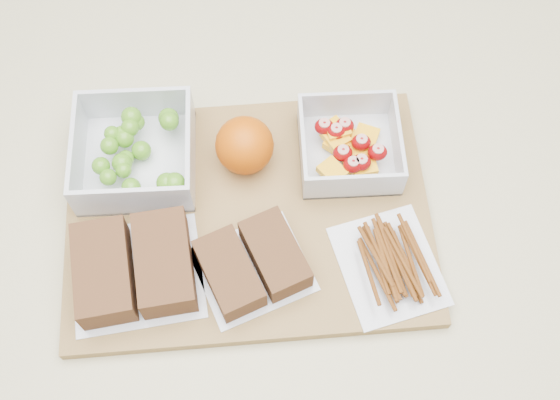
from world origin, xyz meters
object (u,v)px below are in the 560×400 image
(grape_container, at_px, (137,152))
(sandwich_bag_left, at_px, (134,268))
(pretzel_bag, at_px, (390,262))
(sandwich_bag_center, at_px, (252,264))
(orange, at_px, (245,145))
(cutting_board, at_px, (249,216))
(fruit_container, at_px, (349,147))

(grape_container, bearing_deg, sandwich_bag_left, -89.03)
(grape_container, distance_m, pretzel_bag, 0.32)
(grape_container, relative_size, sandwich_bag_center, 0.93)
(orange, height_order, sandwich_bag_left, orange)
(cutting_board, height_order, grape_container, grape_container)
(sandwich_bag_center, xyz_separation_m, pretzel_bag, (0.15, -0.00, -0.00))
(grape_container, height_order, sandwich_bag_center, grape_container)
(fruit_container, height_order, orange, orange)
(pretzel_bag, bearing_deg, fruit_container, 102.66)
(cutting_board, height_order, orange, orange)
(cutting_board, height_order, pretzel_bag, pretzel_bag)
(cutting_board, bearing_deg, grape_container, 148.23)
(orange, bearing_deg, grape_container, 178.88)
(sandwich_bag_left, xyz_separation_m, sandwich_bag_center, (0.13, -0.00, -0.00))
(fruit_container, xyz_separation_m, sandwich_bag_center, (-0.12, -0.14, -0.00))
(fruit_container, height_order, sandwich_bag_left, fruit_container)
(fruit_container, xyz_separation_m, pretzel_bag, (0.03, -0.14, -0.01))
(grape_container, distance_m, sandwich_bag_center, 0.19)
(fruit_container, relative_size, pretzel_bag, 0.78)
(cutting_board, relative_size, pretzel_bag, 2.82)
(sandwich_bag_left, bearing_deg, sandwich_bag_center, -0.44)
(fruit_container, bearing_deg, grape_container, 179.51)
(grape_container, xyz_separation_m, fruit_container, (0.25, -0.00, -0.01))
(orange, bearing_deg, sandwich_bag_left, -131.55)
(sandwich_bag_left, height_order, sandwich_bag_center, sandwich_bag_left)
(grape_container, height_order, fruit_container, grape_container)
(grape_container, bearing_deg, orange, -1.12)
(grape_container, xyz_separation_m, orange, (0.13, -0.00, 0.01))
(fruit_container, bearing_deg, pretzel_bag, -77.34)
(fruit_container, relative_size, sandwich_bag_left, 0.74)
(pretzel_bag, bearing_deg, grape_container, 152.48)
(sandwich_bag_center, relative_size, pretzel_bag, 0.99)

